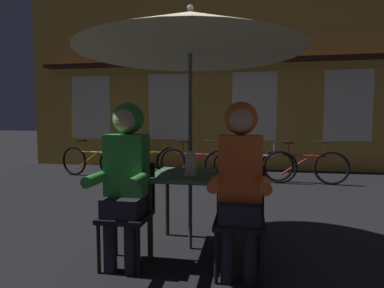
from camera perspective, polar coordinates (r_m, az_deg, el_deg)
name	(u,v)px	position (r m, az deg, el deg)	size (l,w,h in m)	color
ground_plane	(190,248)	(3.20, -0.31, -18.58)	(60.00, 60.00, 0.00)	black
cafe_table	(190,184)	(3.01, -0.31, -7.33)	(0.72, 0.72, 0.74)	#42664C
patio_umbrella	(190,33)	(3.06, -0.32, 19.71)	(2.10, 2.10, 2.31)	#4C4C51
lantern	(191,162)	(2.88, -0.24, -3.38)	(0.11, 0.11, 0.23)	white
chair_left	(129,207)	(2.83, -11.49, -11.29)	(0.40, 0.40, 0.87)	black
chair_right	(240,213)	(2.65, 8.74, -12.37)	(0.40, 0.40, 0.87)	black
person_left_hooded	(126,168)	(2.70, -12.05, -4.29)	(0.45, 0.56, 1.40)	black
person_right_hooded	(240,171)	(2.51, 8.81, -4.92)	(0.45, 0.56, 1.40)	black
shopfront_building	(212,50)	(8.55, 3.71, 16.82)	(10.00, 0.93, 6.20)	gold
bicycle_nearest	(93,161)	(7.24, -17.75, -2.98)	(1.66, 0.36, 0.84)	black
bicycle_second	(147,161)	(6.90, -8.16, -3.17)	(1.66, 0.37, 0.84)	black
bicycle_third	(196,164)	(6.49, 0.69, -3.61)	(1.65, 0.43, 0.84)	black
bicycle_fourth	(254,165)	(6.40, 11.24, -3.81)	(1.68, 0.17, 0.84)	black
bicycle_fifth	(303,166)	(6.56, 19.71, -3.78)	(1.67, 0.30, 0.84)	black
potted_plant	(126,149)	(7.78, -12.01, -0.91)	(0.60, 0.60, 0.92)	brown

